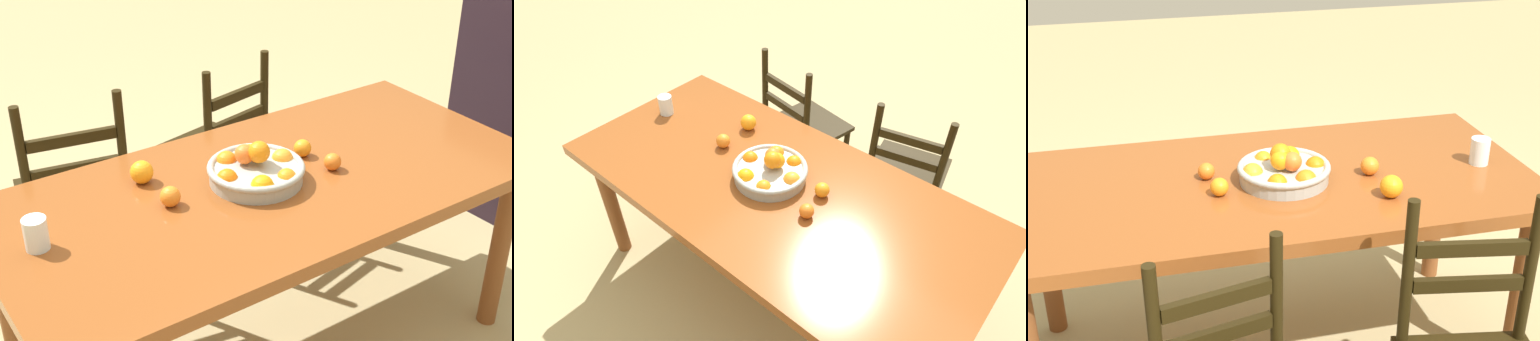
% 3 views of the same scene
% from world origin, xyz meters
% --- Properties ---
extents(ground_plane, '(12.00, 12.00, 0.00)m').
position_xyz_m(ground_plane, '(0.00, 0.00, 0.00)').
color(ground_plane, tan).
extents(dining_table, '(1.88, 0.90, 0.76)m').
position_xyz_m(dining_table, '(0.00, 0.00, 0.67)').
color(dining_table, brown).
rests_on(dining_table, ground).
extents(chair_near_window, '(0.49, 0.49, 0.94)m').
position_xyz_m(chair_near_window, '(-0.42, 0.77, 0.44)').
color(chair_near_window, black).
rests_on(chair_near_window, ground).
extents(chair_by_cabinet, '(0.47, 0.47, 0.91)m').
position_xyz_m(chair_by_cabinet, '(0.27, 0.80, 0.43)').
color(chair_by_cabinet, black).
rests_on(chair_by_cabinet, ground).
extents(fruit_bowl, '(0.33, 0.33, 0.14)m').
position_xyz_m(fruit_bowl, '(-0.04, 0.03, 0.80)').
color(fruit_bowl, '#9EA19B').
rests_on(fruit_bowl, dining_table).
extents(orange_loose_0, '(0.08, 0.08, 0.08)m').
position_xyz_m(orange_loose_0, '(-0.36, 0.23, 0.80)').
color(orange_loose_0, orange).
rests_on(orange_loose_0, dining_table).
extents(orange_loose_1, '(0.06, 0.06, 0.06)m').
position_xyz_m(orange_loose_1, '(0.22, -0.05, 0.79)').
color(orange_loose_1, orange).
rests_on(orange_loose_1, dining_table).
extents(orange_loose_2, '(0.07, 0.07, 0.07)m').
position_xyz_m(orange_loose_2, '(-0.35, 0.05, 0.79)').
color(orange_loose_2, orange).
rests_on(orange_loose_2, dining_table).
extents(orange_loose_3, '(0.06, 0.06, 0.06)m').
position_xyz_m(orange_loose_3, '(0.20, 0.08, 0.79)').
color(orange_loose_3, orange).
rests_on(orange_loose_3, dining_table).
extents(drinking_glass, '(0.07, 0.07, 0.10)m').
position_xyz_m(drinking_glass, '(-0.78, 0.06, 0.81)').
color(drinking_glass, silver).
rests_on(drinking_glass, dining_table).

